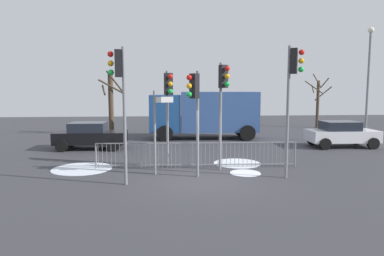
# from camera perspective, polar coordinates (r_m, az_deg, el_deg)

# --- Properties ---
(ground_plane) EXTENTS (60.00, 60.00, 0.00)m
(ground_plane) POSITION_cam_1_polar(r_m,az_deg,el_deg) (12.64, 1.71, -8.64)
(ground_plane) COLOR #38383D
(traffic_light_rear_left) EXTENTS (0.52, 0.41, 4.83)m
(traffic_light_rear_left) POSITION_cam_1_polar(r_m,az_deg,el_deg) (13.07, 16.22, 7.25)
(traffic_light_rear_left) COLOR slate
(traffic_light_rear_left) RESTS_ON ground
(traffic_light_foreground_right) EXTENTS (0.41, 0.52, 4.33)m
(traffic_light_foreground_right) POSITION_cam_1_polar(r_m,az_deg,el_deg) (13.83, 5.10, 5.94)
(traffic_light_foreground_right) COLOR slate
(traffic_light_foreground_right) RESTS_ON ground
(traffic_light_rear_right) EXTENTS (0.37, 0.55, 4.04)m
(traffic_light_rear_right) POSITION_cam_1_polar(r_m,az_deg,el_deg) (14.49, -3.91, 5.14)
(traffic_light_rear_right) COLOR slate
(traffic_light_rear_right) RESTS_ON ground
(traffic_light_mid_right) EXTENTS (0.49, 0.45, 3.95)m
(traffic_light_mid_right) POSITION_cam_1_polar(r_m,az_deg,el_deg) (12.67, 0.43, 4.65)
(traffic_light_mid_right) COLOR slate
(traffic_light_mid_right) RESTS_ON ground
(traffic_light_foreground_left) EXTENTS (0.57, 0.33, 4.68)m
(traffic_light_foreground_left) POSITION_cam_1_polar(r_m,az_deg,el_deg) (11.92, -11.84, 6.98)
(traffic_light_foreground_left) COLOR slate
(traffic_light_foreground_left) RESTS_ON ground
(direction_sign_post) EXTENTS (0.77, 0.26, 3.23)m
(direction_sign_post) POSITION_cam_1_polar(r_m,az_deg,el_deg) (13.28, -5.91, -0.00)
(direction_sign_post) COLOR slate
(direction_sign_post) RESTS_ON ground
(pedestrian_guard_railing) EXTENTS (8.43, 0.35, 1.07)m
(pedestrian_guard_railing) POSITION_cam_1_polar(r_m,az_deg,el_deg) (14.56, 0.79, -4.38)
(pedestrian_guard_railing) COLOR slate
(pedestrian_guard_railing) RESTS_ON ground
(car_white_far) EXTENTS (3.83, 1.99, 1.47)m
(car_white_far) POSITION_cam_1_polar(r_m,az_deg,el_deg) (21.42, 23.36, -0.85)
(car_white_far) COLOR silver
(car_white_far) RESTS_ON ground
(car_black_trailing) EXTENTS (3.84, 2.01, 1.47)m
(car_black_trailing) POSITION_cam_1_polar(r_m,az_deg,el_deg) (19.82, -16.36, -1.13)
(car_black_trailing) COLOR black
(car_black_trailing) RESTS_ON ground
(delivery_truck) EXTENTS (7.14, 2.95, 3.10)m
(delivery_truck) POSITION_cam_1_polar(r_m,az_deg,el_deg) (23.04, 2.16, 2.58)
(delivery_truck) COLOR #33518C
(delivery_truck) RESTS_ON ground
(street_lamp) EXTENTS (0.36, 0.36, 6.99)m
(street_lamp) POSITION_cam_1_polar(r_m,az_deg,el_deg) (23.86, 27.05, 8.06)
(street_lamp) COLOR slate
(street_lamp) RESTS_ON ground
(bare_tree_left) EXTENTS (1.70, 1.37, 4.57)m
(bare_tree_left) POSITION_cam_1_polar(r_m,az_deg,el_deg) (25.58, -13.20, 4.29)
(bare_tree_left) COLOR #473828
(bare_tree_left) RESTS_ON ground
(bare_tree_centre) EXTENTS (2.32, 2.32, 4.58)m
(bare_tree_centre) POSITION_cam_1_polar(r_m,az_deg,el_deg) (31.41, 20.00, 4.21)
(bare_tree_centre) COLOR #473828
(bare_tree_centre) RESTS_ON ground
(snow_patch_kerb) EXTENTS (1.20, 1.20, 0.01)m
(snow_patch_kerb) POSITION_cam_1_polar(r_m,az_deg,el_deg) (13.86, 8.75, -7.33)
(snow_patch_kerb) COLOR white
(snow_patch_kerb) RESTS_ON ground
(snow_patch_island) EXTENTS (2.45, 2.45, 0.01)m
(snow_patch_island) POSITION_cam_1_polar(r_m,az_deg,el_deg) (15.14, -17.62, -6.39)
(snow_patch_island) COLOR silver
(snow_patch_island) RESTS_ON ground
(snow_patch_verge) EXTENTS (2.08, 2.08, 0.01)m
(snow_patch_verge) POSITION_cam_1_polar(r_m,az_deg,el_deg) (15.58, 7.43, -5.77)
(snow_patch_verge) COLOR white
(snow_patch_verge) RESTS_ON ground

